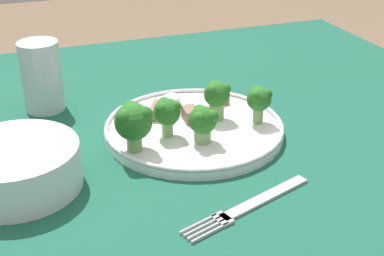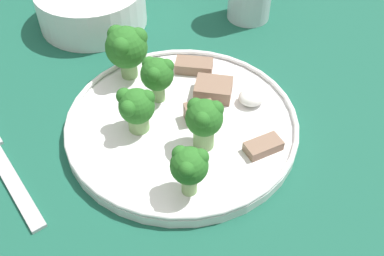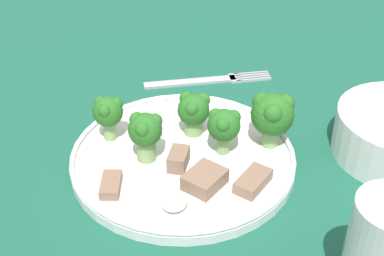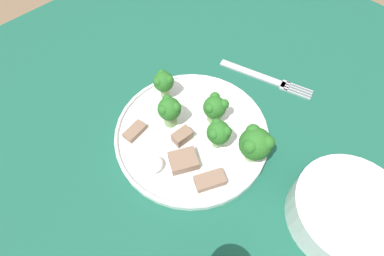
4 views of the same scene
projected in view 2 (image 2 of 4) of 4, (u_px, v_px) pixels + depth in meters
table at (138, 188)px, 0.58m from camera, size 1.06×1.05×0.72m
dinner_plate at (182, 124)px, 0.51m from camera, size 0.26×0.26×0.02m
fork at (4, 167)px, 0.48m from camera, size 0.08×0.19×0.00m
cream_bowl at (95, 6)px, 0.66m from camera, size 0.16×0.16×0.06m
broccoli_floret_near_rim_left at (204, 120)px, 0.46m from camera, size 0.04×0.04×0.06m
broccoli_floret_center_left at (157, 74)px, 0.51m from camera, size 0.04×0.04×0.06m
broccoli_floret_back_left at (189, 166)px, 0.42m from camera, size 0.04×0.04×0.06m
broccoli_floret_front_left at (137, 107)px, 0.48m from camera, size 0.04×0.04×0.05m
broccoli_floret_center_back at (126, 47)px, 0.54m from camera, size 0.05×0.05×0.07m
meat_slice_front_slice at (194, 66)px, 0.57m from camera, size 0.05×0.04×0.01m
meat_slice_middle_slice at (263, 146)px, 0.48m from camera, size 0.04×0.03×0.01m
meat_slice_rear_slice at (199, 113)px, 0.51m from camera, size 0.03×0.02×0.02m
meat_slice_edge_slice at (213, 89)px, 0.54m from camera, size 0.05×0.05×0.02m
sauce_dollop at (252, 98)px, 0.53m from camera, size 0.03×0.03×0.02m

